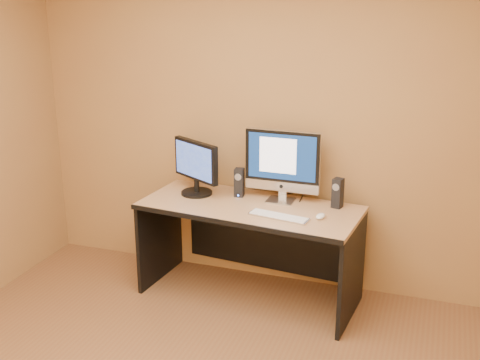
# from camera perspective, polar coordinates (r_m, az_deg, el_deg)

# --- Properties ---
(walls) EXTENTS (4.00, 4.00, 2.60)m
(walls) POSITION_cam_1_polar(r_m,az_deg,el_deg) (2.87, -7.55, -2.92)
(walls) COLOR olive
(walls) RESTS_ON ground
(desk) EXTENTS (1.69, 0.87, 0.75)m
(desk) POSITION_cam_1_polar(r_m,az_deg,el_deg) (4.63, 0.90, -6.82)
(desk) COLOR tan
(desk) RESTS_ON ground
(imac) EXTENTS (0.58, 0.22, 0.56)m
(imac) POSITION_cam_1_polar(r_m,az_deg,el_deg) (4.50, 3.95, 1.35)
(imac) COLOR #B0B0B4
(imac) RESTS_ON desk
(second_monitor) EXTENTS (0.55, 0.45, 0.43)m
(second_monitor) POSITION_cam_1_polar(r_m,az_deg,el_deg) (4.68, -4.17, 1.15)
(second_monitor) COLOR black
(second_monitor) RESTS_ON desk
(speaker_left) EXTENTS (0.08, 0.08, 0.22)m
(speaker_left) POSITION_cam_1_polar(r_m,az_deg,el_deg) (4.65, -0.07, -0.23)
(speaker_left) COLOR black
(speaker_left) RESTS_ON desk
(speaker_right) EXTENTS (0.09, 0.09, 0.22)m
(speaker_right) POSITION_cam_1_polar(r_m,az_deg,el_deg) (4.47, 9.25, -1.23)
(speaker_right) COLOR black
(speaker_right) RESTS_ON desk
(keyboard) EXTENTS (0.45, 0.19, 0.02)m
(keyboard) POSITION_cam_1_polar(r_m,az_deg,el_deg) (4.26, 3.70, -3.46)
(keyboard) COLOR #BCBBC0
(keyboard) RESTS_ON desk
(mouse) EXTENTS (0.07, 0.11, 0.04)m
(mouse) POSITION_cam_1_polar(r_m,az_deg,el_deg) (4.27, 7.64, -3.41)
(mouse) COLOR white
(mouse) RESTS_ON desk
(cable_a) EXTENTS (0.02, 0.22, 0.01)m
(cable_a) POSITION_cam_1_polar(r_m,az_deg,el_deg) (4.68, 5.91, -1.60)
(cable_a) COLOR black
(cable_a) RESTS_ON desk
(cable_b) EXTENTS (0.11, 0.16, 0.01)m
(cable_b) POSITION_cam_1_polar(r_m,az_deg,el_deg) (4.71, 4.22, -1.40)
(cable_b) COLOR black
(cable_b) RESTS_ON desk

